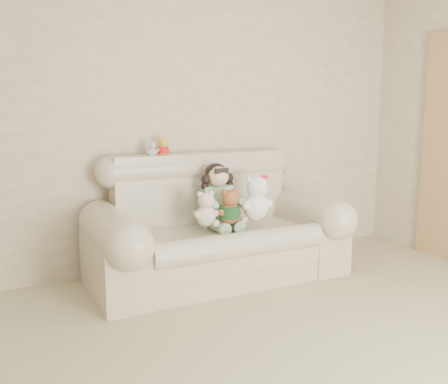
% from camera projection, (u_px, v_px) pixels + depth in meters
% --- Properties ---
extents(wall_back, '(4.50, 0.00, 4.50)m').
position_uv_depth(wall_back, '(188.00, 121.00, 4.39)').
color(wall_back, '#A19A80').
rests_on(wall_back, ground).
extents(sofa, '(2.10, 0.95, 1.03)m').
position_uv_depth(sofa, '(219.00, 218.00, 4.10)').
color(sofa, beige).
rests_on(sofa, floor).
extents(seated_child, '(0.36, 0.43, 0.55)m').
position_uv_depth(seated_child, '(218.00, 195.00, 4.16)').
color(seated_child, '#266C30').
rests_on(seated_child, sofa).
extents(brown_teddy, '(0.24, 0.20, 0.34)m').
position_uv_depth(brown_teddy, '(230.00, 203.00, 3.96)').
color(brown_teddy, brown).
rests_on(brown_teddy, sofa).
extents(white_cat, '(0.31, 0.26, 0.45)m').
position_uv_depth(white_cat, '(256.00, 193.00, 4.08)').
color(white_cat, white).
rests_on(white_cat, sofa).
extents(cream_teddy, '(0.21, 0.16, 0.33)m').
position_uv_depth(cream_teddy, '(206.00, 205.00, 3.88)').
color(cream_teddy, beige).
rests_on(cream_teddy, sofa).
extents(yellow_mini_bear, '(0.15, 0.14, 0.19)m').
position_uv_depth(yellow_mini_bear, '(163.00, 145.00, 4.20)').
color(yellow_mini_bear, yellow).
rests_on(yellow_mini_bear, sofa).
extents(grey_mini_plush, '(0.11, 0.09, 0.16)m').
position_uv_depth(grey_mini_plush, '(152.00, 148.00, 4.12)').
color(grey_mini_plush, silver).
rests_on(grey_mini_plush, sofa).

